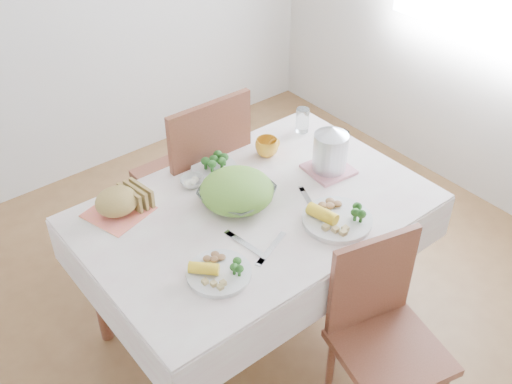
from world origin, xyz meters
TOP-DOWN VIEW (x-y plane):
  - floor at (0.00, 0.00)m, footprint 3.60×3.60m
  - dining_table at (0.00, 0.00)m, footprint 1.40×0.90m
  - tablecloth at (0.00, 0.00)m, footprint 1.50×1.00m
  - chair_near at (0.09, -0.75)m, footprint 0.49×0.49m
  - chair_far at (0.07, 0.65)m, footprint 0.48×0.48m
  - salad_bowl at (-0.04, 0.07)m, footprint 0.38×0.38m
  - dinner_plate_left at (-0.37, -0.24)m, footprint 0.33×0.33m
  - dinner_plate_right at (0.20, -0.30)m, footprint 0.34×0.34m
  - broccoli_plate at (0.02, 0.34)m, footprint 0.24×0.24m
  - napkin at (-0.49, 0.34)m, footprint 0.30×0.30m
  - bread_loaf at (-0.49, 0.34)m, footprint 0.23×0.23m
  - fruit_bowl at (-0.13, 0.31)m, footprint 0.13×0.13m
  - yellow_mug at (0.30, 0.28)m, footprint 0.14×0.14m
  - glass_tumbler at (0.58, 0.34)m, footprint 0.09×0.09m
  - pink_tray at (0.44, -0.01)m, footprint 0.22×0.22m
  - electric_kettle at (0.44, -0.01)m, footprint 0.21×0.21m
  - fork_left at (-0.19, -0.17)m, footprint 0.05×0.22m
  - fork_right at (0.21, -0.12)m, footprint 0.10×0.19m
  - knife at (-0.12, -0.25)m, footprint 0.21×0.10m

SIDE VIEW (x-z plane):
  - floor at x=0.00m, z-range 0.00..0.00m
  - dining_table at x=0.00m, z-range 0.00..0.75m
  - chair_near at x=0.09m, z-range 0.02..0.91m
  - chair_far at x=0.07m, z-range -0.07..1.00m
  - tablecloth at x=0.00m, z-range 0.75..0.76m
  - napkin at x=-0.49m, z-range 0.76..0.77m
  - fork_left at x=-0.19m, z-range 0.76..0.77m
  - fork_right at x=0.21m, z-range 0.76..0.77m
  - knife at x=-0.12m, z-range 0.76..0.77m
  - pink_tray at x=0.44m, z-range 0.76..0.78m
  - broccoli_plate at x=0.02m, z-range 0.76..0.78m
  - dinner_plate_left at x=-0.37m, z-range 0.76..0.78m
  - dinner_plate_right at x=0.20m, z-range 0.76..0.79m
  - fruit_bowl at x=-0.13m, z-range 0.76..0.80m
  - salad_bowl at x=-0.04m, z-range 0.76..0.84m
  - yellow_mug at x=0.30m, z-range 0.76..0.85m
  - bread_loaf at x=-0.49m, z-range 0.76..0.88m
  - glass_tumbler at x=0.58m, z-range 0.76..0.89m
  - electric_kettle at x=0.44m, z-range 0.77..1.00m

